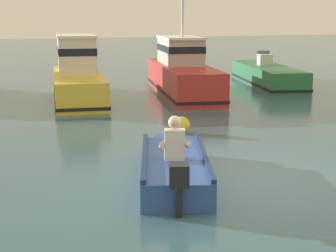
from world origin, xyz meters
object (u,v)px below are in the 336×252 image
(moored_boat_red, at_px, (182,72))
(moored_boat_green, at_px, (267,76))
(moored_boat_yellow, at_px, (77,76))
(mooring_buoy, at_px, (182,125))
(rowboat_with_person, at_px, (174,167))

(moored_boat_red, bearing_deg, moored_boat_green, 15.66)
(moored_boat_yellow, height_order, mooring_buoy, moored_boat_yellow)
(moored_boat_yellow, relative_size, moored_boat_red, 0.90)
(moored_boat_yellow, height_order, moored_boat_red, moored_boat_red)
(moored_boat_yellow, xyz_separation_m, mooring_buoy, (1.37, -6.26, -0.59))
(rowboat_with_person, bearing_deg, moored_boat_green, 53.01)
(rowboat_with_person, height_order, moored_boat_red, moored_boat_red)
(moored_boat_green, bearing_deg, moored_boat_red, -164.34)
(rowboat_with_person, bearing_deg, moored_boat_red, 67.82)
(rowboat_with_person, xyz_separation_m, moored_boat_yellow, (0.14, 9.74, 0.55))
(rowboat_with_person, height_order, mooring_buoy, rowboat_with_person)
(moored_boat_red, relative_size, moored_boat_green, 1.07)
(moored_boat_yellow, height_order, moored_boat_green, moored_boat_yellow)
(rowboat_with_person, distance_m, moored_boat_green, 13.63)
(rowboat_with_person, distance_m, mooring_buoy, 3.80)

